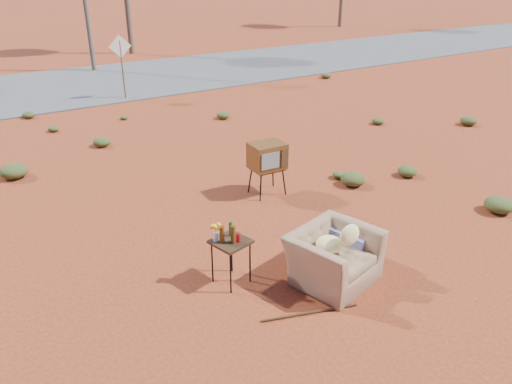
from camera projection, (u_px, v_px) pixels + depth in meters
ground at (295, 276)px, 7.73m from camera, size 140.00×140.00×0.00m
highway at (62, 87)px, 19.17m from camera, size 140.00×7.00×0.04m
armchair at (337, 248)px, 7.52m from camera, size 1.58×1.26×1.08m
tv_unit at (267, 157)px, 10.12m from camera, size 0.71×0.58×1.11m
side_table at (227, 239)px, 7.29m from camera, size 0.60×0.60×1.01m
rusty_bar at (310, 313)px, 6.90m from camera, size 1.35×0.47×0.04m
road_sign at (121, 55)px, 16.99m from camera, size 0.78×0.06×2.19m
scrub_patch at (140, 183)px, 10.64m from camera, size 17.49×8.07×0.33m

